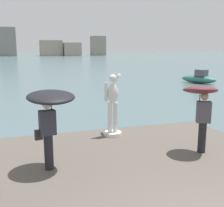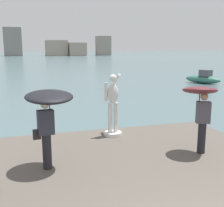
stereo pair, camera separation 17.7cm
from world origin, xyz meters
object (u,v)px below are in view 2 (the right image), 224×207
at_px(onlooker_right, 201,102).
at_px(boat_mid, 203,78).
at_px(statue_white_figure, 113,107).
at_px(onlooker_left, 48,107).

height_order(onlooker_right, boat_mid, onlooker_right).
bearing_deg(boat_mid, statue_white_figure, -132.61).
xyz_separation_m(statue_white_figure, boat_mid, (13.25, 14.41, -0.91)).
distance_m(onlooker_left, boat_mid, 22.69).
xyz_separation_m(statue_white_figure, onlooker_right, (1.88, -2.23, 0.50)).
bearing_deg(boat_mid, onlooker_left, -133.19).
bearing_deg(onlooker_right, boat_mid, 55.64).
bearing_deg(boat_mid, onlooker_right, -124.36).
distance_m(statue_white_figure, boat_mid, 19.60).
xyz_separation_m(onlooker_right, boat_mid, (11.38, 16.64, -1.41)).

